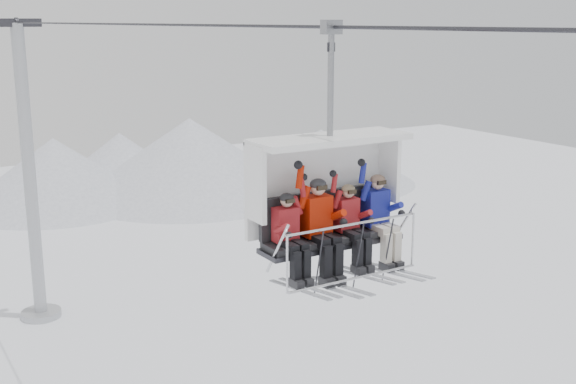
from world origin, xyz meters
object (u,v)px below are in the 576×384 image
chairlift_carrier (325,189)px  skier_far_left (290,234)px  lift_tower_right (31,196)px  skier_center_left (320,224)px  skier_center_right (351,224)px  skier_far_right (380,216)px

chairlift_carrier → skier_far_left: size_ratio=2.36×
lift_tower_right → chairlift_carrier: (0.00, -23.14, 4.95)m
lift_tower_right → skier_center_left: lift_tower_right is taller
skier_far_left → skier_center_right: bearing=-0.0°
chairlift_carrier → skier_center_right: size_ratio=2.36×
skier_far_left → skier_center_left: 0.58m
skier_far_left → skier_center_right: size_ratio=1.00×
chairlift_carrier → skier_center_left: size_ratio=2.27×
chairlift_carrier → skier_far_left: chairlift_carrier is taller
skier_center_left → lift_tower_right: bearing=89.3°
lift_tower_right → skier_center_left: 23.87m
chairlift_carrier → skier_far_right: (0.91, -0.31, -0.52)m
skier_center_left → skier_far_left: bearing=-178.0°
skier_center_right → skier_far_right: skier_far_right is taller
chairlift_carrier → skier_center_right: (0.31, -0.33, -0.56)m
skier_center_left → skier_center_right: size_ratio=1.04×
lift_tower_right → skier_far_right: size_ratio=7.99×
skier_center_right → skier_far_left: bearing=180.0°
skier_far_right → lift_tower_right: bearing=92.2°
chairlift_carrier → skier_center_left: bearing=-132.9°
skier_center_right → skier_far_right: (0.60, 0.01, 0.04)m
skier_center_left → skier_center_right: 0.60m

